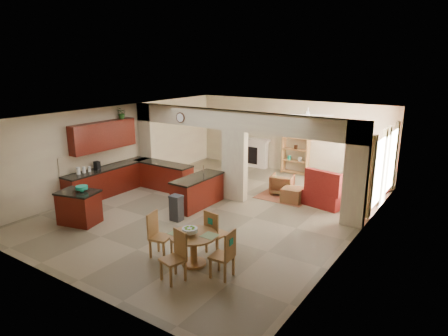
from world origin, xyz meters
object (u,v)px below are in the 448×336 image
Objects in this scene: kitchen_island at (79,207)px; sofa at (362,186)px; dining_table at (194,244)px; armchair at (282,184)px.

sofa is at bearing 33.58° from kitchen_island.
dining_table is at bearing -15.15° from kitchen_island.
kitchen_island reaches higher than sofa.
kitchen_island is 0.42× the size of sofa.
kitchen_island is at bearing 178.87° from dining_table.
kitchen_island is at bearing 44.79° from armchair.
armchair is (-2.29, -1.02, -0.08)m from sofa.
kitchen_island is 1.15× the size of dining_table.
sofa is 3.87× the size of armchair.
sofa is 2.51m from armchair.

